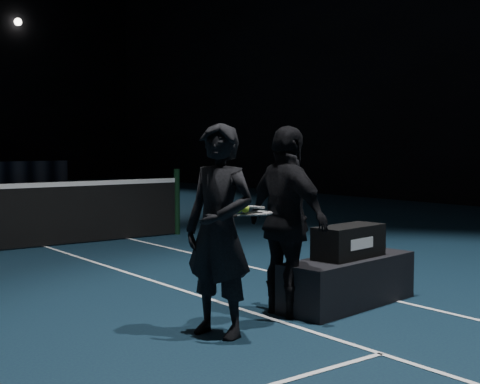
{
  "coord_description": "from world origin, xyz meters",
  "views": [
    {
      "loc": [
        0.46,
        -9.51,
        1.49
      ],
      "look_at": [
        3.73,
        -5.23,
        1.12
      ],
      "focal_mm": 50.0,
      "sensor_mm": 36.0,
      "label": 1
    }
  ],
  "objects_px": {
    "player_a": "(219,230)",
    "racket_lower": "(257,213)",
    "player_b": "(287,221)",
    "tennis_balls": "(241,207)",
    "player_bench": "(348,281)",
    "racket_upper": "(250,207)",
    "racket_bag": "(349,242)"
  },
  "relations": [
    {
      "from": "player_a",
      "to": "racket_lower",
      "type": "xyz_separation_m",
      "value": [
        0.44,
        0.08,
        0.1
      ]
    },
    {
      "from": "player_a",
      "to": "player_b",
      "type": "relative_size",
      "value": 1.0
    },
    {
      "from": "player_a",
      "to": "player_b",
      "type": "xyz_separation_m",
      "value": [
        0.84,
        0.14,
        0.0
      ]
    },
    {
      "from": "tennis_balls",
      "to": "player_a",
      "type": "bearing_deg",
      "value": -169.06
    },
    {
      "from": "player_bench",
      "to": "racket_upper",
      "type": "bearing_deg",
      "value": 170.08
    },
    {
      "from": "racket_lower",
      "to": "racket_upper",
      "type": "xyz_separation_m",
      "value": [
        -0.06,
        0.03,
        0.06
      ]
    },
    {
      "from": "player_a",
      "to": "racket_upper",
      "type": "height_order",
      "value": "player_a"
    },
    {
      "from": "racket_lower",
      "to": "tennis_balls",
      "type": "distance_m",
      "value": 0.21
    },
    {
      "from": "player_bench",
      "to": "tennis_balls",
      "type": "distance_m",
      "value": 1.5
    },
    {
      "from": "player_bench",
      "to": "racket_bag",
      "type": "relative_size",
      "value": 2.0
    },
    {
      "from": "player_bench",
      "to": "racket_bag",
      "type": "distance_m",
      "value": 0.38
    },
    {
      "from": "player_bench",
      "to": "player_a",
      "type": "distance_m",
      "value": 1.65
    },
    {
      "from": "player_a",
      "to": "racket_lower",
      "type": "bearing_deg",
      "value": 81.22
    },
    {
      "from": "player_bench",
      "to": "player_a",
      "type": "height_order",
      "value": "player_a"
    },
    {
      "from": "racket_bag",
      "to": "tennis_balls",
      "type": "relative_size",
      "value": 6.26
    },
    {
      "from": "player_bench",
      "to": "racket_upper",
      "type": "xyz_separation_m",
      "value": [
        -1.15,
        0.04,
        0.76
      ]
    },
    {
      "from": "racket_bag",
      "to": "player_b",
      "type": "height_order",
      "value": "player_b"
    },
    {
      "from": "player_b",
      "to": "racket_upper",
      "type": "bearing_deg",
      "value": 96.18
    },
    {
      "from": "racket_lower",
      "to": "player_b",
      "type": "bearing_deg",
      "value": -0.0
    },
    {
      "from": "player_bench",
      "to": "racket_upper",
      "type": "relative_size",
      "value": 2.21
    },
    {
      "from": "player_b",
      "to": "tennis_balls",
      "type": "relative_size",
      "value": 13.88
    },
    {
      "from": "player_a",
      "to": "racket_upper",
      "type": "bearing_deg",
      "value": 86.93
    },
    {
      "from": "player_b",
      "to": "racket_upper",
      "type": "relative_size",
      "value": 2.45
    },
    {
      "from": "tennis_balls",
      "to": "player_bench",
      "type": "bearing_deg",
      "value": 0.9
    },
    {
      "from": "player_a",
      "to": "racket_upper",
      "type": "distance_m",
      "value": 0.43
    },
    {
      "from": "player_b",
      "to": "racket_upper",
      "type": "xyz_separation_m",
      "value": [
        -0.45,
        -0.04,
        0.15
      ]
    },
    {
      "from": "player_a",
      "to": "racket_lower",
      "type": "height_order",
      "value": "player_a"
    },
    {
      "from": "player_b",
      "to": "player_a",
      "type": "bearing_deg",
      "value": 101.26
    },
    {
      "from": "player_b",
      "to": "racket_upper",
      "type": "height_order",
      "value": "player_b"
    },
    {
      "from": "racket_bag",
      "to": "player_b",
      "type": "xyz_separation_m",
      "value": [
        -0.7,
        0.08,
        0.23
      ]
    },
    {
      "from": "racket_bag",
      "to": "racket_upper",
      "type": "relative_size",
      "value": 1.11
    },
    {
      "from": "player_b",
      "to": "racket_lower",
      "type": "xyz_separation_m",
      "value": [
        -0.39,
        -0.07,
        0.1
      ]
    }
  ]
}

